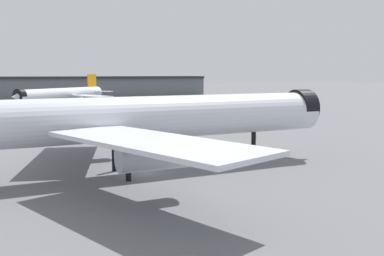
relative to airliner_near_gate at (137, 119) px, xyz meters
The scene contains 4 objects.
ground 7.50m from the airliner_near_gate, ahead, with size 900.00×900.00×0.00m, color slate.
airliner_near_gate is the anchor object (origin of this frame).
airliner_far_taxiway 109.96m from the airliner_near_gate, 84.55° to the left, with size 39.90×35.46×12.94m.
traffic_cone_near_nose 39.00m from the airliner_near_gate, 31.27° to the left, with size 0.56×0.56×0.70m, color #F2600C.
Camera 1 is at (-20.90, -55.10, 13.50)m, focal length 41.51 mm.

